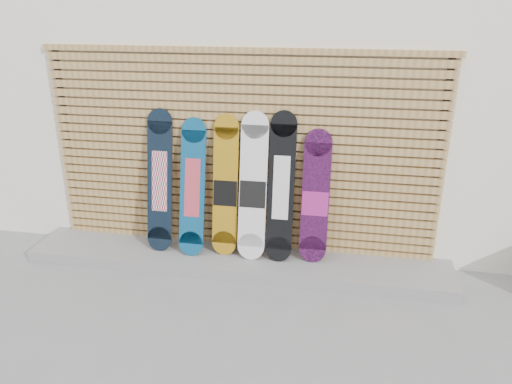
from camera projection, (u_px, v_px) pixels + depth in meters
ground at (236, 300)px, 4.85m from camera, size 80.00×80.00×0.00m
building at (320, 67)px, 7.32m from camera, size 12.00×5.00×3.60m
concrete_step at (236, 260)px, 5.48m from camera, size 4.60×0.70×0.12m
slat_wall at (241, 152)px, 5.33m from camera, size 4.26×0.08×2.29m
snowboard_0 at (160, 181)px, 5.42m from camera, size 0.28×0.33×1.54m
snowboard_1 at (193, 188)px, 5.35m from camera, size 0.27×0.38×1.46m
snowboard_2 at (225, 187)px, 5.32m from camera, size 0.27×0.29×1.51m
snowboard_3 at (253, 188)px, 5.24m from camera, size 0.29×0.34×1.56m
snowboard_4 at (281, 188)px, 5.19m from camera, size 0.28×0.33×1.57m
snowboard_5 at (315, 198)px, 5.18m from camera, size 0.29×0.28×1.40m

